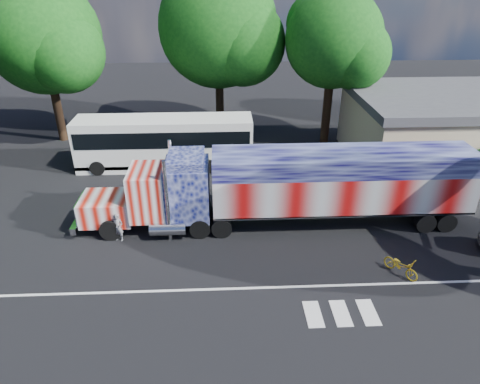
{
  "coord_description": "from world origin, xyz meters",
  "views": [
    {
      "loc": [
        -1.0,
        -18.43,
        13.27
      ],
      "look_at": [
        0.0,
        3.0,
        1.9
      ],
      "focal_mm": 32.0,
      "sensor_mm": 36.0,
      "label": 1
    }
  ],
  "objects_px": {
    "woman": "(118,227)",
    "tree_nw_a": "(45,37)",
    "coach_bus": "(165,142)",
    "semi_truck": "(293,186)",
    "tree_n_mid": "(220,28)",
    "bicycle": "(401,266)",
    "tree_ne_a": "(335,40)"
  },
  "relations": [
    {
      "from": "coach_bus",
      "to": "woman",
      "type": "relative_size",
      "value": 7.83
    },
    {
      "from": "semi_truck",
      "to": "coach_bus",
      "type": "xyz_separation_m",
      "value": [
        -8.05,
        8.44,
        -0.52
      ]
    },
    {
      "from": "woman",
      "to": "tree_n_mid",
      "type": "relative_size",
      "value": 0.12
    },
    {
      "from": "woman",
      "to": "tree_nw_a",
      "type": "relative_size",
      "value": 0.13
    },
    {
      "from": "woman",
      "to": "bicycle",
      "type": "xyz_separation_m",
      "value": [
        14.19,
        -3.59,
        -0.32
      ]
    },
    {
      "from": "semi_truck",
      "to": "bicycle",
      "type": "distance_m",
      "value": 6.98
    },
    {
      "from": "woman",
      "to": "tree_nw_a",
      "type": "bearing_deg",
      "value": 130.68
    },
    {
      "from": "tree_n_mid",
      "to": "tree_ne_a",
      "type": "bearing_deg",
      "value": -22.26
    },
    {
      "from": "coach_bus",
      "to": "tree_nw_a",
      "type": "height_order",
      "value": "tree_nw_a"
    },
    {
      "from": "bicycle",
      "to": "tree_ne_a",
      "type": "xyz_separation_m",
      "value": [
        0.31,
        17.56,
        7.8
      ]
    },
    {
      "from": "tree_ne_a",
      "to": "tree_nw_a",
      "type": "relative_size",
      "value": 0.94
    },
    {
      "from": "semi_truck",
      "to": "tree_n_mid",
      "type": "relative_size",
      "value": 1.62
    },
    {
      "from": "coach_bus",
      "to": "tree_ne_a",
      "type": "relative_size",
      "value": 1.05
    },
    {
      "from": "woman",
      "to": "coach_bus",
      "type": "bearing_deg",
      "value": 95.19
    },
    {
      "from": "tree_n_mid",
      "to": "coach_bus",
      "type": "bearing_deg",
      "value": -118.44
    },
    {
      "from": "semi_truck",
      "to": "bicycle",
      "type": "xyz_separation_m",
      "value": [
        4.58,
        -4.89,
        -1.95
      ]
    },
    {
      "from": "tree_nw_a",
      "to": "tree_n_mid",
      "type": "bearing_deg",
      "value": 7.99
    },
    {
      "from": "woman",
      "to": "bicycle",
      "type": "relative_size",
      "value": 0.87
    },
    {
      "from": "semi_truck",
      "to": "coach_bus",
      "type": "relative_size",
      "value": 1.75
    },
    {
      "from": "coach_bus",
      "to": "tree_nw_a",
      "type": "xyz_separation_m",
      "value": [
        -9.32,
        5.91,
        6.5
      ]
    },
    {
      "from": "tree_ne_a",
      "to": "tree_nw_a",
      "type": "bearing_deg",
      "value": 175.71
    },
    {
      "from": "semi_truck",
      "to": "coach_bus",
      "type": "bearing_deg",
      "value": 133.67
    },
    {
      "from": "woman",
      "to": "tree_nw_a",
      "type": "height_order",
      "value": "tree_nw_a"
    },
    {
      "from": "tree_ne_a",
      "to": "tree_n_mid",
      "type": "relative_size",
      "value": 0.88
    },
    {
      "from": "woman",
      "to": "tree_n_mid",
      "type": "xyz_separation_m",
      "value": [
        5.78,
        17.53,
        7.94
      ]
    },
    {
      "from": "tree_ne_a",
      "to": "tree_nw_a",
      "type": "height_order",
      "value": "tree_nw_a"
    },
    {
      "from": "semi_truck",
      "to": "tree_ne_a",
      "type": "relative_size",
      "value": 1.84
    },
    {
      "from": "semi_truck",
      "to": "bicycle",
      "type": "relative_size",
      "value": 11.9
    },
    {
      "from": "tree_n_mid",
      "to": "tree_nw_a",
      "type": "xyz_separation_m",
      "value": [
        -13.55,
        -1.9,
        -0.34
      ]
    },
    {
      "from": "semi_truck",
      "to": "woman",
      "type": "bearing_deg",
      "value": -172.34
    },
    {
      "from": "coach_bus",
      "to": "woman",
      "type": "xyz_separation_m",
      "value": [
        -1.56,
        -9.73,
        -1.1
      ]
    },
    {
      "from": "tree_ne_a",
      "to": "tree_n_mid",
      "type": "xyz_separation_m",
      "value": [
        -8.72,
        3.57,
        0.46
      ]
    }
  ]
}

